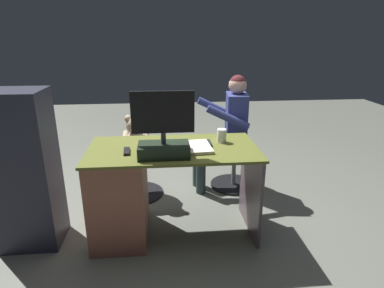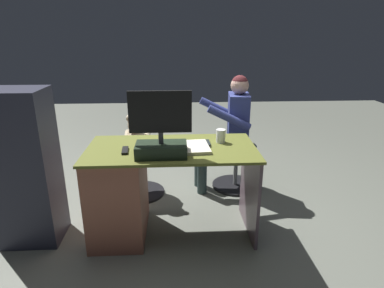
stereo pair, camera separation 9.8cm
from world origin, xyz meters
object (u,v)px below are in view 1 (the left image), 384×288
object	(u,v)px
desk	(130,190)
tv_remote	(127,151)
keyboard	(185,144)
person	(228,124)
teddy_bear	(135,135)
visitor_chair	(234,162)
computer_mouse	(150,144)
cup	(222,136)
office_chair_teddy	(137,171)
monitor	(163,138)

from	to	relation	value
desk	tv_remote	world-z (taller)	tv_remote
keyboard	person	world-z (taller)	person
teddy_bear	visitor_chair	xyz separation A→B (m)	(-1.03, -0.10, -0.37)
computer_mouse	cup	xyz separation A→B (m)	(-0.58, -0.05, 0.04)
office_chair_teddy	monitor	bearing A→B (deg)	107.80
keyboard	teddy_bear	bearing A→B (deg)	-55.37
keyboard	tv_remote	bearing A→B (deg)	16.20
keyboard	cup	xyz separation A→B (m)	(-0.30, -0.05, 0.04)
tv_remote	office_chair_teddy	distance (m)	0.90
computer_mouse	office_chair_teddy	world-z (taller)	computer_mouse
keyboard	cup	distance (m)	0.31
monitor	office_chair_teddy	world-z (taller)	monitor
office_chair_teddy	cup	bearing A→B (deg)	142.17
cup	visitor_chair	bearing A→B (deg)	-111.73
office_chair_teddy	person	distance (m)	1.04
computer_mouse	tv_remote	bearing A→B (deg)	38.23
computer_mouse	cup	world-z (taller)	cup
cup	teddy_bear	world-z (taller)	cup
monitor	tv_remote	bearing A→B (deg)	-19.62
keyboard	visitor_chair	size ratio (longest dim) A/B	0.85
keyboard	teddy_bear	world-z (taller)	teddy_bear
tv_remote	teddy_bear	xyz separation A→B (m)	(-0.00, -0.77, -0.11)
computer_mouse	visitor_chair	size ratio (longest dim) A/B	0.19
computer_mouse	office_chair_teddy	distance (m)	0.82
monitor	keyboard	bearing A→B (deg)	-126.45
desk	keyboard	bearing A→B (deg)	-172.49
computer_mouse	cup	bearing A→B (deg)	-175.31
computer_mouse	desk	bearing A→B (deg)	19.92
monitor	teddy_bear	world-z (taller)	monitor
desk	keyboard	size ratio (longest dim) A/B	3.14
desk	person	distance (m)	1.27
desk	monitor	size ratio (longest dim) A/B	2.79
desk	teddy_bear	size ratio (longest dim) A/B	3.51
computer_mouse	teddy_bear	bearing A→B (deg)	-75.54
cup	tv_remote	size ratio (longest dim) A/B	0.72
monitor	desk	bearing A→B (deg)	-31.36
cup	visitor_chair	size ratio (longest dim) A/B	0.22
computer_mouse	visitor_chair	distance (m)	1.24
monitor	cup	xyz separation A→B (m)	(-0.47, -0.28, -0.08)
cup	desk	bearing A→B (deg)	8.22
monitor	tv_remote	world-z (taller)	monitor
cup	computer_mouse	bearing A→B (deg)	4.69
visitor_chair	cup	bearing A→B (deg)	68.27
cup	office_chair_teddy	size ratio (longest dim) A/B	0.21
monitor	person	world-z (taller)	monitor
monitor	computer_mouse	bearing A→B (deg)	-64.35
teddy_bear	person	distance (m)	0.94
desk	monitor	world-z (taller)	monitor
cup	monitor	bearing A→B (deg)	30.43
keyboard	teddy_bear	xyz separation A→B (m)	(0.44, -0.64, -0.11)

